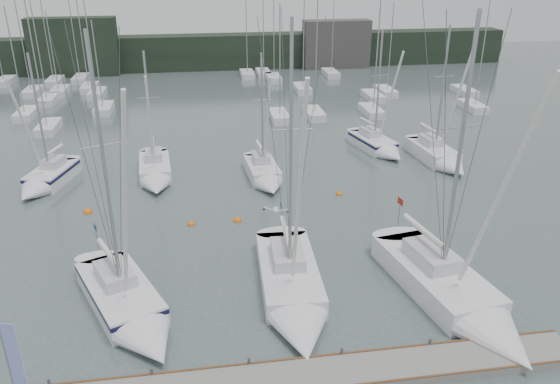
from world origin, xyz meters
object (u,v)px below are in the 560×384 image
at_px(sailboat_near_right, 462,303).
at_px(sailboat_mid_e, 441,158).
at_px(buoy_a, 237,221).
at_px(sailboat_mid_c, 265,176).
at_px(sailboat_mid_d, 380,147).
at_px(buoy_b, 339,195).
at_px(sailboat_mid_a, 45,181).
at_px(buoy_d, 191,225).
at_px(buoy_c, 88,213).
at_px(sailboat_near_left, 131,311).
at_px(dock_banner, 12,359).
at_px(sailboat_mid_b, 155,174).
at_px(sailboat_near_center, 294,298).

bearing_deg(sailboat_near_right, sailboat_mid_e, 59.16).
bearing_deg(buoy_a, sailboat_mid_c, 66.62).
distance_m(sailboat_mid_d, buoy_b, 10.22).
xyz_separation_m(sailboat_mid_d, buoy_b, (-5.84, -8.37, -0.54)).
xyz_separation_m(sailboat_near_right, sailboat_mid_a, (-23.76, 19.51, -0.04)).
distance_m(sailboat_mid_d, buoy_d, 20.18).
xyz_separation_m(buoy_a, buoy_c, (-9.95, 2.84, 0.00)).
bearing_deg(sailboat_near_left, sailboat_mid_e, 13.12).
height_order(sailboat_mid_a, buoy_a, sailboat_mid_a).
bearing_deg(sailboat_near_right, buoy_c, 134.36).
distance_m(sailboat_mid_d, dock_banner, 35.31).
bearing_deg(sailboat_mid_e, dock_banner, -144.56).
bearing_deg(sailboat_mid_a, buoy_a, -13.92).
height_order(sailboat_near_right, sailboat_mid_d, sailboat_near_right).
distance_m(sailboat_near_right, buoy_b, 15.01).
distance_m(buoy_c, dock_banner, 18.39).
distance_m(sailboat_mid_d, sailboat_mid_e, 5.51).
bearing_deg(sailboat_mid_e, sailboat_mid_b, 174.57).
bearing_deg(sailboat_mid_b, buoy_d, -75.77).
height_order(sailboat_mid_c, sailboat_mid_e, sailboat_mid_e).
relative_size(buoy_a, buoy_b, 1.03).
distance_m(dock_banner, buoy_d, 16.75).
bearing_deg(sailboat_near_center, sailboat_mid_b, 116.01).
height_order(sailboat_mid_b, dock_banner, sailboat_mid_b).
bearing_deg(sailboat_mid_a, dock_banner, -63.59).
bearing_deg(sailboat_mid_b, sailboat_mid_d, 6.43).
height_order(buoy_a, buoy_c, buoy_c).
bearing_deg(sailboat_near_right, buoy_a, 120.94).
height_order(sailboat_mid_b, sailboat_mid_d, sailboat_mid_d).
xyz_separation_m(sailboat_near_left, sailboat_mid_c, (8.56, 16.06, -0.04)).
height_order(sailboat_mid_d, buoy_b, sailboat_mid_d).
xyz_separation_m(sailboat_mid_b, buoy_c, (-4.31, -5.02, -0.53)).
distance_m(buoy_a, dock_banner, 18.16).
distance_m(sailboat_mid_b, buoy_c, 6.64).
height_order(sailboat_near_right, buoy_a, sailboat_near_right).
distance_m(sailboat_mid_b, buoy_b, 14.19).
relative_size(sailboat_mid_b, dock_banner, 2.57).
bearing_deg(sailboat_near_left, sailboat_mid_d, 23.94).
bearing_deg(sailboat_mid_e, buoy_b, -159.98).
bearing_deg(buoy_c, sailboat_mid_e, 10.07).
bearing_deg(sailboat_near_right, sailboat_mid_c, 102.69).
distance_m(sailboat_mid_a, sailboat_mid_b, 8.13).
height_order(buoy_c, buoy_d, buoy_c).
bearing_deg(dock_banner, buoy_d, 82.45).
bearing_deg(buoy_b, sailboat_mid_a, 167.70).
distance_m(sailboat_near_left, sailboat_mid_e, 29.34).
relative_size(sailboat_mid_c, dock_banner, 2.55).
height_order(sailboat_near_center, dock_banner, sailboat_near_center).
xyz_separation_m(sailboat_near_left, sailboat_mid_a, (-7.89, 17.64, -0.01)).
distance_m(sailboat_mid_b, buoy_a, 9.69).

